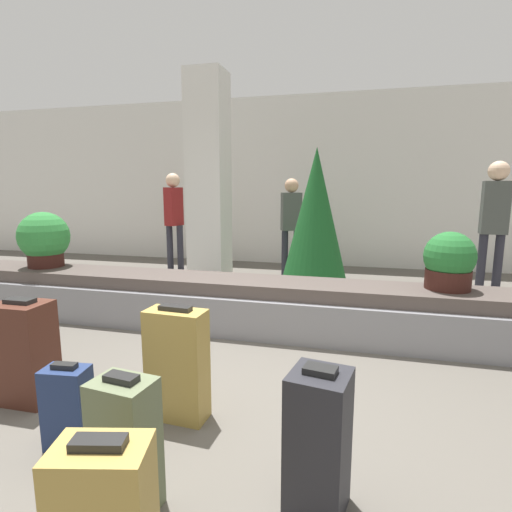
% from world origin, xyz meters
% --- Properties ---
extents(ground_plane, '(18.00, 18.00, 0.00)m').
position_xyz_m(ground_plane, '(0.00, 0.00, 0.00)').
color(ground_plane, '#59544C').
extents(back_wall, '(18.00, 0.06, 3.20)m').
position_xyz_m(back_wall, '(0.00, 5.54, 1.60)').
color(back_wall, silver).
rests_on(back_wall, ground_plane).
extents(carousel, '(7.74, 0.75, 0.54)m').
position_xyz_m(carousel, '(0.00, 1.71, 0.26)').
color(carousel, gray).
rests_on(carousel, ground_plane).
extents(pillar, '(0.56, 0.56, 3.20)m').
position_xyz_m(pillar, '(-1.24, 3.64, 1.60)').
color(pillar, silver).
rests_on(pillar, ground_plane).
extents(suitcase_0, '(0.27, 0.19, 0.51)m').
position_xyz_m(suitcase_0, '(-0.56, -0.46, 0.24)').
color(suitcase_0, navy).
rests_on(suitcase_0, ground_plane).
extents(suitcase_1, '(0.30, 0.30, 0.71)m').
position_xyz_m(suitcase_1, '(0.87, -0.57, 0.34)').
color(suitcase_1, '#232328').
rests_on(suitcase_1, ground_plane).
extents(suitcase_2, '(0.39, 0.21, 0.75)m').
position_xyz_m(suitcase_2, '(-0.08, -0.02, 0.37)').
color(suitcase_2, '#A3843D').
rests_on(suitcase_2, ground_plane).
extents(suitcase_4, '(0.30, 0.24, 0.67)m').
position_xyz_m(suitcase_4, '(0.02, -0.78, 0.32)').
color(suitcase_4, '#5B6647').
rests_on(suitcase_4, ground_plane).
extents(suitcase_6, '(0.36, 0.28, 0.74)m').
position_xyz_m(suitcase_6, '(-1.19, -0.09, 0.36)').
color(suitcase_6, '#472319').
rests_on(suitcase_6, ground_plane).
extents(potted_plant_0, '(0.59, 0.59, 0.66)m').
position_xyz_m(potted_plant_0, '(-2.65, 1.76, 0.87)').
color(potted_plant_0, '#381914').
rests_on(potted_plant_0, carousel).
extents(potted_plant_1, '(0.46, 0.46, 0.55)m').
position_xyz_m(potted_plant_1, '(1.85, 1.79, 0.80)').
color(potted_plant_1, '#381914').
rests_on(potted_plant_1, carousel).
extents(traveler_0, '(0.31, 0.35, 1.74)m').
position_xyz_m(traveler_0, '(-2.13, 4.22, 1.04)').
color(traveler_0, '#282833').
rests_on(traveler_0, ground_plane).
extents(traveler_1, '(0.37, 0.30, 1.64)m').
position_xyz_m(traveler_1, '(-0.07, 4.34, 0.97)').
color(traveler_1, '#282833').
rests_on(traveler_1, ground_plane).
extents(traveler_2, '(0.33, 0.26, 1.83)m').
position_xyz_m(traveler_2, '(2.75, 3.67, 1.11)').
color(traveler_2, '#282833').
rests_on(traveler_2, ground_plane).
extents(decorated_tree, '(0.92, 0.92, 2.04)m').
position_xyz_m(decorated_tree, '(0.42, 3.45, 1.11)').
color(decorated_tree, '#4C331E').
rests_on(decorated_tree, ground_plane).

